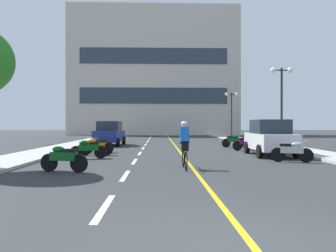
{
  "coord_description": "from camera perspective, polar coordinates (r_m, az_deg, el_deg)",
  "views": [
    {
      "loc": [
        -0.97,
        -4.4,
        1.57
      ],
      "look_at": [
        -0.29,
        19.97,
        1.47
      ],
      "focal_mm": 36.09,
      "sensor_mm": 36.0,
      "label": 1
    }
  ],
  "objects": [
    {
      "name": "motorcycle_3",
      "position": [
        15.98,
        -13.32,
        -3.72
      ],
      "size": [
        1.68,
        0.65,
        0.92
      ],
      "color": "black",
      "rests_on": "ground"
    },
    {
      "name": "centre_line_yellow",
      "position": [
        28.47,
        0.87,
        -2.92
      ],
      "size": [
        0.12,
        66.0,
        0.01
      ],
      "primitive_type": "cube",
      "color": "gold",
      "rests_on": "ground"
    },
    {
      "name": "curb_right",
      "position": [
        29.59,
        14.46,
        -2.7
      ],
      "size": [
        2.4,
        72.0,
        0.12
      ],
      "primitive_type": "cube",
      "color": "#A8A8A3",
      "rests_on": "ground"
    },
    {
      "name": "motorcycle_6",
      "position": [
        21.02,
        13.08,
        -2.77
      ],
      "size": [
        1.7,
        0.6,
        0.92
      ],
      "color": "black",
      "rests_on": "ground"
    },
    {
      "name": "lane_dash_0",
      "position": [
        6.67,
        -10.71,
        -13.38
      ],
      "size": [
        0.14,
        2.2,
        0.01
      ],
      "primitive_type": "cube",
      "color": "silver",
      "rests_on": "ground"
    },
    {
      "name": "lane_dash_2",
      "position": [
        14.52,
        -5.67,
        -5.97
      ],
      "size": [
        0.14,
        2.2,
        0.01
      ],
      "primitive_type": "cube",
      "color": "silver",
      "rests_on": "ground"
    },
    {
      "name": "lane_dash_5",
      "position": [
        26.47,
        -3.82,
        -3.16
      ],
      "size": [
        0.14,
        2.2,
        0.01
      ],
      "primitive_type": "cube",
      "color": "silver",
      "rests_on": "ground"
    },
    {
      "name": "motorcycle_7",
      "position": [
        23.85,
        11.02,
        -2.41
      ],
      "size": [
        1.69,
        0.63,
        0.92
      ],
      "color": "black",
      "rests_on": "ground"
    },
    {
      "name": "street_lamp_mid",
      "position": [
        23.18,
        18.64,
        5.96
      ],
      "size": [
        1.46,
        0.36,
        5.16
      ],
      "color": "black",
      "rests_on": "curb_right"
    },
    {
      "name": "curb_left",
      "position": [
        29.12,
        -13.96,
        -2.75
      ],
      "size": [
        2.4,
        72.0,
        0.12
      ],
      "primitive_type": "cube",
      "color": "#A8A8A3",
      "rests_on": "ground"
    },
    {
      "name": "office_building",
      "position": [
        54.04,
        -2.35,
        8.89
      ],
      "size": [
        25.66,
        8.16,
        19.41
      ],
      "color": "beige",
      "rests_on": "ground"
    },
    {
      "name": "lane_dash_4",
      "position": [
        22.48,
        -4.22,
        -3.77
      ],
      "size": [
        0.14,
        2.2,
        0.01
      ],
      "primitive_type": "cube",
      "color": "silver",
      "rests_on": "ground"
    },
    {
      "name": "lane_dash_10",
      "position": [
        46.44,
        -2.86,
        -1.7
      ],
      "size": [
        0.14,
        2.2,
        0.01
      ],
      "primitive_type": "cube",
      "color": "silver",
      "rests_on": "ground"
    },
    {
      "name": "ground_plane",
      "position": [
        25.47,
        0.6,
        -3.3
      ],
      "size": [
        140.0,
        140.0,
        0.0
      ],
      "primitive_type": "plane",
      "color": "#2D3033"
    },
    {
      "name": "lane_dash_8",
      "position": [
        38.45,
        -3.12,
        -2.1
      ],
      "size": [
        0.14,
        2.2,
        0.01
      ],
      "primitive_type": "cube",
      "color": "silver",
      "rests_on": "ground"
    },
    {
      "name": "motorcycle_1",
      "position": [
        11.75,
        -17.23,
        -5.15
      ],
      "size": [
        1.67,
        0.71,
        0.92
      ],
      "color": "black",
      "rests_on": "ground"
    },
    {
      "name": "motorcycle_2",
      "position": [
        15.04,
        20.22,
        -3.97
      ],
      "size": [
        1.64,
        0.78,
        0.92
      ],
      "color": "black",
      "rests_on": "ground"
    },
    {
      "name": "street_lamp_far",
      "position": [
        38.03,
        10.67,
        3.58
      ],
      "size": [
        1.46,
        0.36,
        5.0
      ],
      "color": "black",
      "rests_on": "curb_right"
    },
    {
      "name": "motorcycle_5",
      "position": [
        19.12,
        -11.69,
        -3.07
      ],
      "size": [
        1.64,
        0.78,
        0.92
      ],
      "color": "black",
      "rests_on": "ground"
    },
    {
      "name": "lane_dash_9",
      "position": [
        42.44,
        -2.98,
        -1.88
      ],
      "size": [
        0.14,
        2.2,
        0.01
      ],
      "primitive_type": "cube",
      "color": "silver",
      "rests_on": "ground"
    },
    {
      "name": "motorcycle_4",
      "position": [
        17.59,
        -12.09,
        -3.35
      ],
      "size": [
        1.7,
        0.6,
        0.92
      ],
      "color": "black",
      "rests_on": "ground"
    },
    {
      "name": "lane_dash_6",
      "position": [
        30.46,
        -3.53,
        -2.72
      ],
      "size": [
        0.14,
        2.2,
        0.01
      ],
      "primitive_type": "cube",
      "color": "silver",
      "rests_on": "ground"
    },
    {
      "name": "lane_dash_7",
      "position": [
        34.45,
        -3.3,
        -2.37
      ],
      "size": [
        0.14,
        2.2,
        0.01
      ],
      "primitive_type": "cube",
      "color": "silver",
      "rests_on": "ground"
    },
    {
      "name": "lane_dash_11",
      "position": [
        50.44,
        -2.76,
        -1.54
      ],
      "size": [
        0.14,
        2.2,
        0.01
      ],
      "primitive_type": "cube",
      "color": "silver",
      "rests_on": "ground"
    },
    {
      "name": "cyclist_rider",
      "position": [
        12.04,
        2.81,
        -3.03
      ],
      "size": [
        0.42,
        1.77,
        1.71
      ],
      "color": "black",
      "rests_on": "ground"
    },
    {
      "name": "lane_dash_3",
      "position": [
        18.5,
        -4.79,
        -4.63
      ],
      "size": [
        0.14,
        2.2,
        0.01
      ],
      "primitive_type": "cube",
      "color": "silver",
      "rests_on": "ground"
    },
    {
      "name": "parked_car_near",
      "position": [
        17.85,
        16.8,
        -1.88
      ],
      "size": [
        2.07,
        4.27,
        1.82
      ],
      "color": "black",
      "rests_on": "ground"
    },
    {
      "name": "lane_dash_1",
      "position": [
        10.57,
        -7.24,
        -8.3
      ],
      "size": [
        0.14,
        2.2,
        0.01
      ],
      "primitive_type": "cube",
      "color": "silver",
      "rests_on": "ground"
    },
    {
      "name": "parked_car_mid",
      "position": [
        25.62,
        -9.82,
        -1.23
      ],
      "size": [
        2.07,
        4.27,
        1.82
      ],
      "color": "black",
      "rests_on": "ground"
    }
  ]
}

